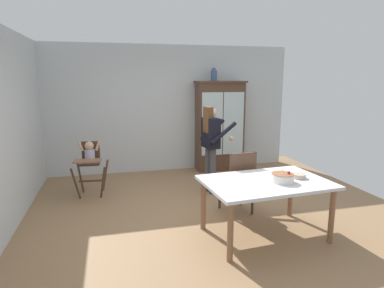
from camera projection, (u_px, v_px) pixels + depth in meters
The scene contains 10 objects.
ground_plane at pixel (204, 215), 4.91m from camera, with size 6.24×6.24×0.00m, color #93704C.
wall_back at pixel (170, 109), 7.14m from camera, with size 5.32×0.06×2.70m, color silver.
china_cabinet at pixel (220, 126), 7.22m from camera, with size 1.07×0.48×1.95m.
ceramic_vase at pixel (214, 75), 6.97m from camera, with size 0.13×0.13×0.27m.
high_chair_with_toddler at pixel (90, 158), 5.66m from camera, with size 0.62×0.72×0.95m.
adult_person at pixel (211, 139), 5.72m from camera, with size 0.57×0.56×1.53m.
dining_table at pixel (266, 187), 4.17m from camera, with size 1.62×1.14×0.74m.
birthday_cake at pixel (282, 178), 4.10m from camera, with size 0.28×0.28×0.19m.
serving_bowl at pixel (299, 176), 4.26m from camera, with size 0.18×0.18×0.06m, color #C6AD93.
dining_chair_far_side at pixel (239, 178), 4.87m from camera, with size 0.48×0.48×0.96m.
Camera 1 is at (-1.31, -4.42, 2.02)m, focal length 30.80 mm.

